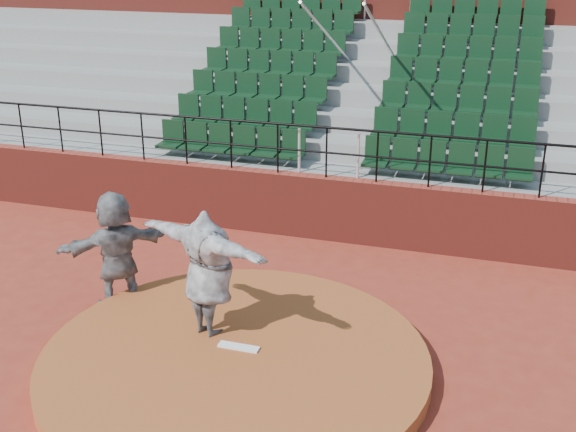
# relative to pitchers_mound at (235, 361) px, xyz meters

# --- Properties ---
(ground) EXTENTS (90.00, 90.00, 0.00)m
(ground) POSITION_rel_pitchers_mound_xyz_m (0.00, 0.00, -0.12)
(ground) COLOR maroon
(ground) RESTS_ON ground
(pitchers_mound) EXTENTS (5.50, 5.50, 0.25)m
(pitchers_mound) POSITION_rel_pitchers_mound_xyz_m (0.00, 0.00, 0.00)
(pitchers_mound) COLOR #9D4C23
(pitchers_mound) RESTS_ON ground
(pitching_rubber) EXTENTS (0.60, 0.15, 0.03)m
(pitching_rubber) POSITION_rel_pitchers_mound_xyz_m (0.00, 0.15, 0.14)
(pitching_rubber) COLOR white
(pitching_rubber) RESTS_ON pitchers_mound
(boundary_wall) EXTENTS (24.00, 0.30, 1.30)m
(boundary_wall) POSITION_rel_pitchers_mound_xyz_m (0.00, 5.00, 0.53)
(boundary_wall) COLOR maroon
(boundary_wall) RESTS_ON ground
(wall_railing) EXTENTS (24.04, 0.05, 1.03)m
(wall_railing) POSITION_rel_pitchers_mound_xyz_m (0.00, 5.00, 1.90)
(wall_railing) COLOR black
(wall_railing) RESTS_ON boundary_wall
(seating_deck) EXTENTS (24.00, 5.97, 4.63)m
(seating_deck) POSITION_rel_pitchers_mound_xyz_m (0.00, 8.65, 1.32)
(seating_deck) COLOR gray
(seating_deck) RESTS_ON ground
(press_box_facade) EXTENTS (24.00, 3.00, 7.10)m
(press_box_facade) POSITION_rel_pitchers_mound_xyz_m (0.00, 12.60, 3.43)
(press_box_facade) COLOR maroon
(press_box_facade) RESTS_ON ground
(pitcher) EXTENTS (2.45, 1.46, 1.93)m
(pitcher) POSITION_rel_pitchers_mound_xyz_m (-0.57, 0.45, 1.09)
(pitcher) COLOR black
(pitcher) RESTS_ON pitchers_mound
(fielder) EXTENTS (1.74, 1.69, 1.99)m
(fielder) POSITION_rel_pitchers_mound_xyz_m (-2.52, 1.22, 0.87)
(fielder) COLOR black
(fielder) RESTS_ON ground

